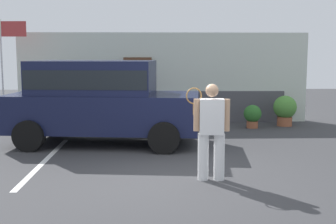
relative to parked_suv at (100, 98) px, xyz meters
name	(u,v)px	position (x,y,z in m)	size (l,w,h in m)	color
ground_plane	(172,179)	(1.64, -3.17, -1.15)	(40.00, 40.00, 0.00)	#38383A
parking_stripe_0	(46,160)	(-0.96, -1.67, -1.14)	(0.12, 4.40, 0.01)	silver
house_frontage	(163,80)	(1.63, 3.60, 0.21)	(9.33, 0.40, 2.89)	silver
parked_suv	(100,98)	(0.00, 0.00, 0.00)	(4.77, 2.55, 2.05)	#141938
tennis_player_man	(211,130)	(2.33, -3.23, -0.25)	(0.77, 0.29, 1.70)	white
potted_plant_by_porch	(252,115)	(4.28, 2.24, -0.76)	(0.53, 0.53, 0.70)	#9E5638
potted_plant_secondary	(285,109)	(5.37, 2.61, -0.62)	(0.71, 0.71, 0.94)	#9E5638
flag_pole	(7,54)	(-3.05, 2.66, 1.08)	(0.80, 0.07, 3.22)	silver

